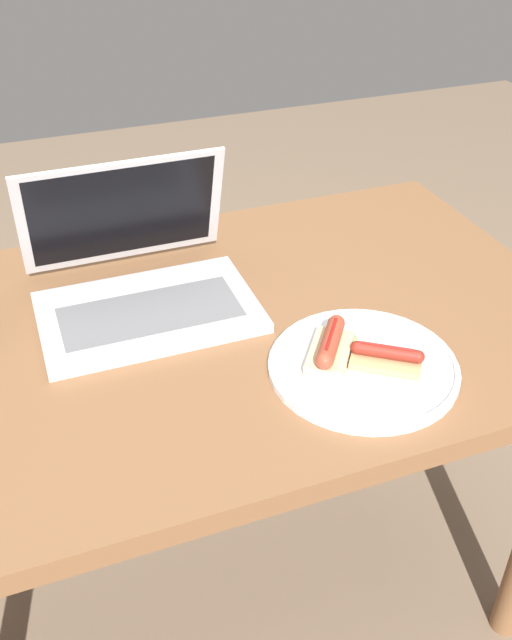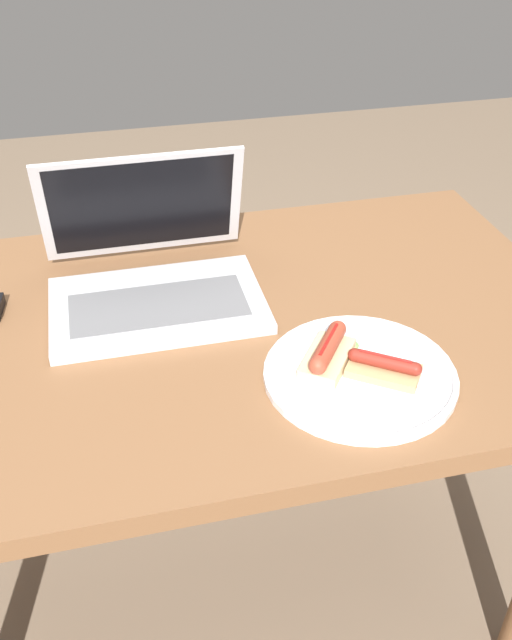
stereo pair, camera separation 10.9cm
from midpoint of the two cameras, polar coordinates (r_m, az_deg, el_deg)
name	(u,v)px [view 1 (the left image)]	position (r m, az deg, el deg)	size (l,w,h in m)	color
ground_plane	(223,587)	(1.73, -4.62, -20.64)	(6.00, 6.00, 0.00)	#75604C
desk	(213,367)	(1.25, -5.98, -3.89)	(1.25, 0.77, 0.73)	brown
laptop	(141,282)	(1.24, -11.70, 2.88)	(0.36, 0.31, 0.23)	#B7B7BC
plate	(363,365)	(1.09, 5.75, -3.74)	(0.29, 0.29, 0.02)	silver
sausage_toast_left	(387,357)	(1.08, 7.58, -3.08)	(0.12, 0.11, 0.04)	tan
sausage_toast_middle	(330,348)	(1.08, 3.09, -2.35)	(0.11, 0.12, 0.05)	#D6B784
salad_pile	(338,337)	(1.14, 3.84, -1.44)	(0.06, 0.04, 0.01)	#387A33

